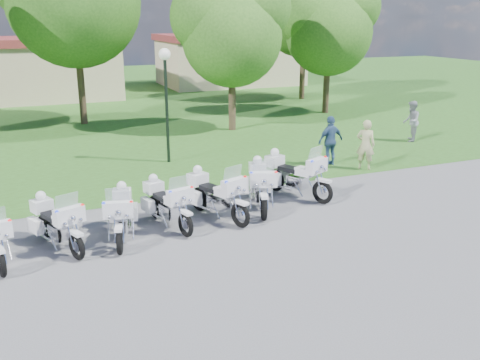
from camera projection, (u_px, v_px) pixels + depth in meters
name	position (u px, v px, depth m)	size (l,w,h in m)	color
ground	(261.00, 224.00, 14.68)	(100.00, 100.00, 0.00)	#58585D
grass_lawn	(104.00, 96.00, 38.50)	(100.00, 48.00, 0.01)	#2F561B
motorcycle_1	(56.00, 222.00, 13.04)	(1.30, 2.22, 1.57)	black
motorcycle_2	(121.00, 214.00, 13.59)	(1.14, 2.33, 1.59)	black
motorcycle_3	(167.00, 202.00, 14.43)	(1.12, 2.31, 1.57)	black
motorcycle_4	(215.00, 194.00, 15.01)	(1.36, 2.38, 1.67)	black
motorcycle_5	(260.00, 185.00, 15.78)	(1.34, 2.44, 1.70)	black
motorcycle_6	(294.00, 174.00, 16.82)	(1.52, 2.41, 1.74)	black
lamp_post	(166.00, 78.00, 20.02)	(0.44, 0.44, 4.36)	black
tree_2	(231.00, 27.00, 25.55)	(5.68, 4.85, 7.57)	#38281C
tree_3	(328.00, 23.00, 30.30)	(5.79, 4.94, 7.72)	#38281C
building_west	(10.00, 69.00, 36.57)	(14.56, 8.32, 4.10)	tan
building_east	(230.00, 59.00, 44.60)	(11.44, 7.28, 4.10)	tan
bystander_a	(366.00, 145.00, 19.73)	(0.68, 0.45, 1.86)	tan
bystander_b	(411.00, 121.00, 24.18)	(0.90, 0.70, 1.85)	gray
bystander_c	(330.00, 141.00, 20.28)	(1.11, 0.46, 1.90)	#315077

